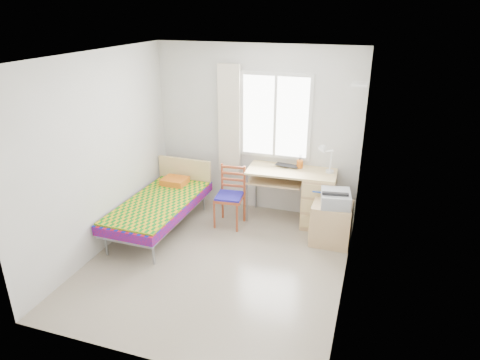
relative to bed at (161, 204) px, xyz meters
name	(u,v)px	position (x,y,z in m)	size (l,w,h in m)	color
floor	(217,262)	(1.11, -0.60, -0.40)	(3.50, 3.50, 0.00)	#BCAD93
ceiling	(213,55)	(1.11, -0.60, 2.20)	(3.50, 3.50, 0.00)	white
wall_back	(256,131)	(1.11, 1.15, 0.90)	(3.20, 3.20, 0.00)	silver
wall_left	(100,155)	(-0.49, -0.60, 0.90)	(3.50, 3.50, 0.00)	silver
wall_right	(353,185)	(2.71, -0.60, 0.90)	(3.50, 3.50, 0.00)	silver
window	(275,116)	(1.41, 1.12, 1.15)	(1.10, 0.04, 1.30)	white
curtain	(229,120)	(0.69, 1.08, 1.05)	(0.35, 0.05, 1.70)	beige
floating_shelf	(360,84)	(2.60, 0.80, 1.75)	(0.20, 0.32, 0.03)	white
bed	(161,204)	(0.00, 0.00, 0.00)	(0.93, 1.92, 0.82)	gray
desk	(314,196)	(2.11, 0.86, 0.05)	(1.34, 0.66, 0.82)	#DEB174
chair	(231,192)	(0.93, 0.46, 0.11)	(0.43, 0.43, 0.92)	maroon
cabinet	(331,223)	(2.43, 0.37, -0.10)	(0.55, 0.48, 0.59)	tan
printer	(336,198)	(2.46, 0.36, 0.29)	(0.45, 0.50, 0.19)	gray
laptop	(286,167)	(1.64, 0.93, 0.44)	(0.36, 0.23, 0.03)	black
pen_cup	(300,164)	(1.84, 1.00, 0.48)	(0.09, 0.09, 0.12)	orange
task_lamp	(326,156)	(2.24, 0.82, 0.72)	(0.24, 0.34, 0.47)	white
book	(278,184)	(1.56, 0.82, 0.19)	(0.18, 0.25, 0.02)	gray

